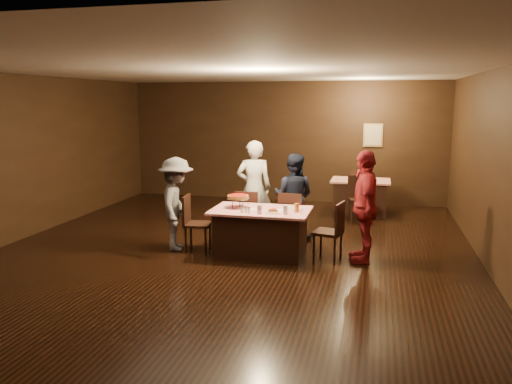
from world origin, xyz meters
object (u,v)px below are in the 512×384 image
chair_back_near (359,198)px  diner_navy_hoodie (293,196)px  main_table (261,232)px  diner_white_jacket (254,188)px  chair_back_far (361,188)px  glass_front_left (260,209)px  chair_end_left (198,223)px  chair_far_left (249,216)px  pizza_stand (238,197)px  chair_far_right (292,218)px  back_table (360,197)px  plate_empty (296,209)px  glass_amber (297,208)px  chair_end_right (328,231)px  diner_red_shirt (365,206)px  glass_front_right (285,210)px  diner_grey_knit (176,204)px

chair_back_near → diner_navy_hoodie: (-1.13, -1.69, 0.31)m
main_table → diner_navy_hoodie: 1.29m
main_table → diner_white_jacket: 1.42m
chair_back_far → glass_front_left: (-1.42, -4.47, 0.37)m
chair_end_left → diner_navy_hoodie: size_ratio=0.60×
chair_end_left → chair_back_near: size_ratio=1.00×
glass_front_left → chair_far_left: bearing=113.2°
diner_navy_hoodie → pizza_stand: size_ratio=4.15×
chair_back_far → pizza_stand: pizza_stand is taller
chair_far_right → diner_navy_hoodie: bearing=-77.2°
back_table → glass_front_left: glass_front_left is taller
main_table → pizza_stand: (-0.40, 0.05, 0.57)m
chair_end_left → plate_empty: (1.65, 0.15, 0.30)m
diner_navy_hoodie → glass_amber: diner_navy_hoodie is taller
chair_end_right → main_table: bearing=-77.7°
chair_far_right → glass_amber: 0.90m
chair_back_near → plate_empty: size_ratio=3.80×
plate_empty → glass_front_left: bearing=-138.0°
diner_red_shirt → diner_navy_hoodie: bearing=-137.6°
diner_red_shirt → chair_end_right: bearing=-89.7°
chair_far_right → chair_end_right: bearing=137.8°
chair_end_right → diner_white_jacket: diner_white_jacket is taller
chair_far_left → chair_end_right: size_ratio=1.00×
glass_front_right → chair_far_left: bearing=130.4°
chair_back_far → chair_end_right: bearing=99.1°
diner_navy_hoodie → glass_front_left: size_ratio=11.27×
diner_white_jacket → plate_empty: 1.48m
chair_back_near → chair_back_far: (0.00, 1.30, 0.00)m
diner_red_shirt → plate_empty: size_ratio=7.10×
main_table → chair_back_far: size_ratio=1.68×
back_table → diner_navy_hoodie: diner_navy_hoodie is taller
chair_back_far → plate_empty: size_ratio=3.80×
chair_back_near → diner_navy_hoodie: bearing=-138.1°
back_table → glass_front_right: 3.98m
chair_far_left → diner_grey_knit: bearing=35.8°
diner_red_shirt → diner_grey_knit: bearing=-95.6°
chair_back_near → diner_white_jacket: size_ratio=0.53×
diner_white_jacket → diner_grey_knit: bearing=34.6°
chair_end_left → chair_back_far: (2.57, 4.17, 0.00)m
chair_back_near → glass_front_right: chair_back_near is taller
chair_back_far → diner_navy_hoodie: size_ratio=0.60×
main_table → chair_far_left: (-0.40, 0.75, 0.09)m
chair_end_right → glass_amber: size_ratio=6.79×
glass_front_left → glass_amber: bearing=24.4°
diner_white_jacket → glass_amber: 1.66m
chair_far_left → chair_back_far: 3.90m
main_table → glass_amber: glass_amber is taller
glass_front_right → diner_red_shirt: bearing=15.2°
diner_grey_knit → chair_end_left: bearing=-99.5°
chair_far_left → glass_amber: size_ratio=6.79×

